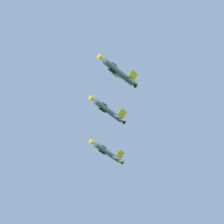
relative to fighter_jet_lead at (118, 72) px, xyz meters
name	(u,v)px	position (x,y,z in m)	size (l,w,h in m)	color
fighter_jet_lead	(118,72)	(0.00, 0.00, 0.00)	(13.82, 10.88, 6.77)	#4C5666
fighter_jet_left_wing	(108,110)	(1.51, 18.29, 0.92)	(13.82, 10.60, 7.47)	#4C5666
fighter_jet_right_wing	(107,152)	(5.26, 34.95, -2.63)	(13.82, 10.70, 7.24)	#4C5666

